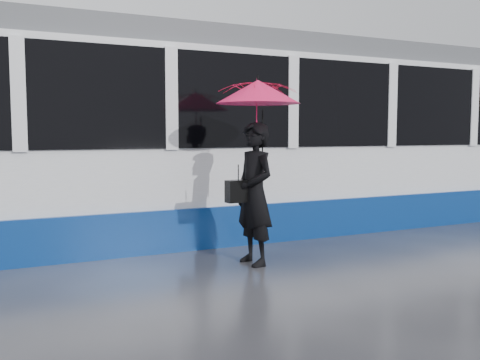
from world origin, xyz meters
TOP-DOWN VIEW (x-y plane):
  - ground at (0.00, 0.00)m, footprint 90.00×90.00m
  - rails at (0.00, 2.50)m, footprint 34.00×1.51m
  - tram at (-1.56, 2.50)m, footprint 26.00×2.56m
  - woman at (0.68, 0.14)m, footprint 0.52×0.72m
  - umbrella at (0.73, 0.14)m, footprint 1.21×1.21m
  - handbag at (0.46, 0.16)m, footprint 0.35×0.18m

SIDE VIEW (x-z plane):
  - ground at x=0.00m, z-range 0.00..0.00m
  - rails at x=0.00m, z-range 0.00..0.02m
  - woman at x=0.68m, z-range 0.00..1.86m
  - handbag at x=0.46m, z-range 0.74..1.21m
  - tram at x=-1.56m, z-range -0.04..3.31m
  - umbrella at x=0.73m, z-range 1.41..2.66m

